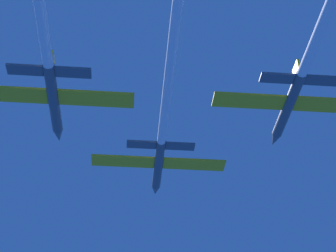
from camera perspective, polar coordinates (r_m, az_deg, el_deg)
jet_lead at (r=55.96m, az=0.06°, el=4.95°), size 17.45×56.99×2.89m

